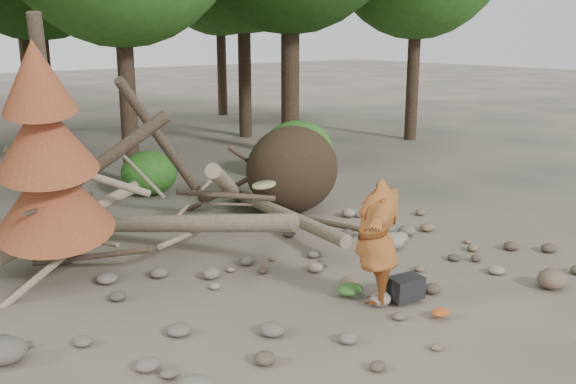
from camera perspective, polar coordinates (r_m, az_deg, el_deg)
ground at (r=10.06m, az=4.47°, el=-9.60°), size 120.00×120.00×0.00m
deadfall_pile at (r=14.09m, az=-1.28°, el=1.49°), size 8.55×5.24×3.30m
dead_conifer at (r=10.71m, az=-20.62°, el=2.86°), size 2.06×2.16×4.35m
bush_mid at (r=16.50m, az=-12.25°, el=1.66°), size 1.40×1.40×1.12m
bush_right at (r=18.06m, az=0.86°, el=3.83°), size 2.00×2.00×1.60m
frisbee_thrower at (r=9.55m, az=7.91°, el=-4.37°), size 3.53×1.88×2.22m
backpack at (r=10.08m, az=10.39°, el=-8.68°), size 0.56×0.41×0.34m
cloth_green at (r=10.16m, az=5.52°, el=-8.85°), size 0.44×0.37×0.17m
cloth_orange at (r=9.67m, az=13.39°, el=-10.62°), size 0.30×0.24×0.11m
boulder_front_right at (r=11.27m, az=22.44°, el=-7.18°), size 0.51×0.46×0.30m
boulder_mid_right at (r=12.38m, az=9.21°, el=-4.31°), size 0.53×0.48×0.32m
boulder_mid_left at (r=8.97m, az=-23.81°, el=-12.80°), size 0.53×0.48×0.32m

